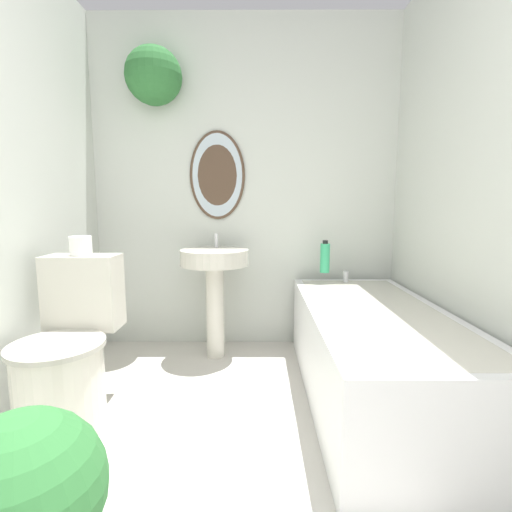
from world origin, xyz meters
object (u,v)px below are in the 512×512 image
(potted_plant, at_px, (23,498))
(pedestal_sink, at_px, (215,274))
(bathtub, at_px, (375,352))
(toilet_paper_roll, at_px, (81,246))
(toilet, at_px, (68,356))
(shampoo_bottle, at_px, (325,258))

(potted_plant, bearing_deg, pedestal_sink, 79.08)
(bathtub, distance_m, potted_plant, 1.63)
(potted_plant, relative_size, toilet_paper_roll, 4.80)
(toilet, bearing_deg, toilet_paper_roll, 90.00)
(bathtub, height_order, shampoo_bottle, shampoo_bottle)
(pedestal_sink, bearing_deg, toilet_paper_roll, -137.41)
(shampoo_bottle, bearing_deg, toilet_paper_roll, -154.93)
(pedestal_sink, relative_size, potted_plant, 1.62)
(potted_plant, height_order, toilet_paper_roll, toilet_paper_roll)
(bathtub, xyz_separation_m, potted_plant, (-1.25, -1.05, 0.03))
(bathtub, relative_size, toilet_paper_roll, 14.64)
(toilet_paper_roll, bearing_deg, shampoo_bottle, 25.07)
(pedestal_sink, xyz_separation_m, toilet_paper_roll, (-0.63, -0.58, 0.26))
(bathtub, distance_m, shampoo_bottle, 0.80)
(shampoo_bottle, relative_size, potted_plant, 0.43)
(bathtub, relative_size, potted_plant, 3.05)
(pedestal_sink, bearing_deg, bathtub, -32.11)
(bathtub, distance_m, toilet_paper_roll, 1.66)
(bathtub, relative_size, shampoo_bottle, 7.10)
(potted_plant, bearing_deg, shampoo_bottle, 57.64)
(toilet, height_order, bathtub, toilet)
(shampoo_bottle, xyz_separation_m, toilet_paper_roll, (-1.40, -0.65, 0.15))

